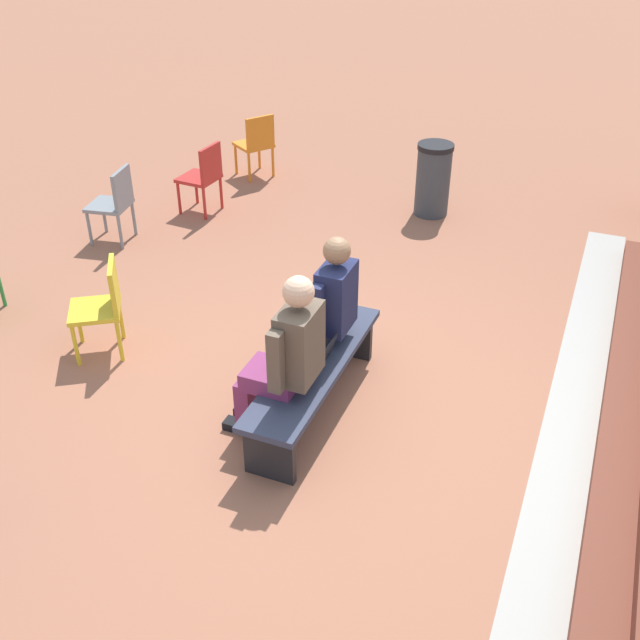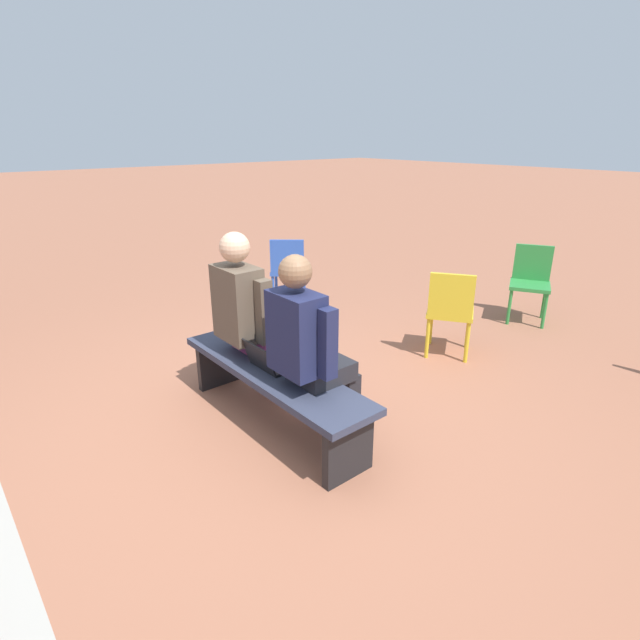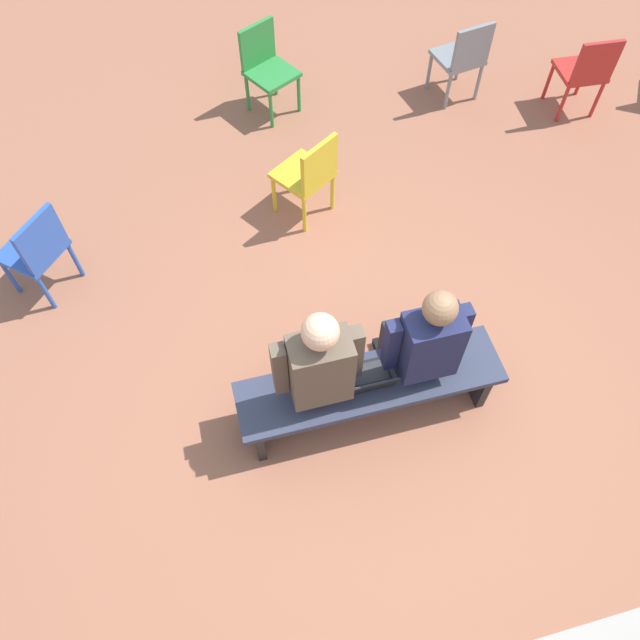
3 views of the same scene
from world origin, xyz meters
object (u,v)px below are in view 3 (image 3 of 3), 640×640
Objects in this scene: plastic_chair_far_left at (309,173)px; plastic_chair_far_right at (463,56)px; plastic_chair_near_bench_left at (586,70)px; person_adult at (316,363)px; bench at (369,387)px; plastic_chair_mid_courtyard at (37,248)px; plastic_chair_foreground at (266,64)px; laptop at (369,379)px; person_student at (421,340)px.

plastic_chair_far_left is 2.19m from plastic_chair_far_right.
plastic_chair_near_bench_left is at bearing 154.10° from plastic_chair_far_right.
person_adult reaches higher than plastic_chair_far_right.
bench is 2.72m from plastic_chair_mid_courtyard.
plastic_chair_mid_courtyard is 2.80m from plastic_chair_foreground.
plastic_chair_mid_courtyard is at bearing 10.52° from plastic_chair_near_bench_left.
bench is at bearing -145.90° from laptop.
plastic_chair_far_left is 1.00× the size of plastic_chair_foreground.
plastic_chair_far_left is (-0.43, -1.89, -0.25)m from person_adult.
person_student reaches higher than laptop.
plastic_chair_foreground is (0.31, -3.43, -0.23)m from person_student.
plastic_chair_mid_courtyard is 1.00× the size of plastic_chair_far_right.
plastic_chair_far_right is at bearing -25.90° from plastic_chair_near_bench_left.
person_adult is at bearing -11.02° from bench.
plastic_chair_far_right is (-2.27, -3.08, -0.25)m from person_adult.
person_student is at bearing 44.60° from plastic_chair_near_bench_left.
person_student is at bearing 146.43° from plastic_chair_mid_courtyard.
plastic_chair_far_left reaches higher than bench.
laptop is 0.38× the size of plastic_chair_mid_courtyard.
person_adult reaches higher than plastic_chair_far_left.
plastic_chair_near_bench_left is at bearing -138.20° from bench.
plastic_chair_far_right is (1.04, -0.51, 0.00)m from plastic_chair_near_bench_left.
plastic_chair_near_bench_left is (-5.07, -0.94, 0.00)m from plastic_chair_mid_courtyard.
person_adult is (0.70, -0.00, 0.01)m from person_student.
plastic_chair_near_bench_left is at bearing -166.72° from plastic_chair_far_left.
bench is 0.15m from laptop.
plastic_chair_far_left is 2.96m from plastic_chair_near_bench_left.
person_adult is 4.20m from plastic_chair_near_bench_left.
bench is 1.31× the size of person_adult.
person_adult reaches higher than laptop.
person_student is at bearing -167.65° from laptop.
person_adult is (0.36, -0.07, 0.37)m from bench.
plastic_chair_mid_courtyard reaches higher than laptop.
bench is 2.14× the size of plastic_chair_far_right.
plastic_chair_foreground reaches higher than laptop.
person_student is 1.59× the size of plastic_chair_far_right.
plastic_chair_far_left is 1.00× the size of plastic_chair_far_right.
plastic_chair_far_right is at bearing -147.14° from plastic_chair_far_left.
plastic_chair_mid_courtyard and plastic_chair_far_left have the same top height.
plastic_chair_far_right is (-1.91, -3.15, 0.13)m from bench.
person_student is at bearing 63.03° from plastic_chair_far_right.
plastic_chair_foreground is at bearing -90.81° from laptop.
laptop is 0.38× the size of plastic_chair_far_left.
plastic_chair_mid_courtyard is 5.16m from plastic_chair_near_bench_left.
plastic_chair_foreground is 1.00× the size of plastic_chair_far_right.
person_student is at bearing 95.20° from plastic_chair_foreground.
plastic_chair_mid_courtyard is 2.21m from plastic_chair_far_left.
person_student is 1.59× the size of plastic_chair_near_bench_left.
person_adult is 3.46m from plastic_chair_foreground.
person_student reaches higher than plastic_chair_mid_courtyard.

